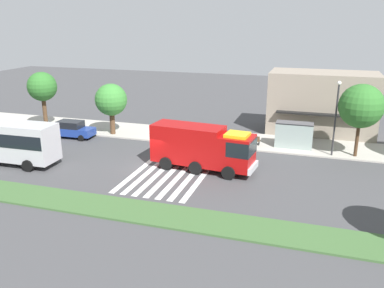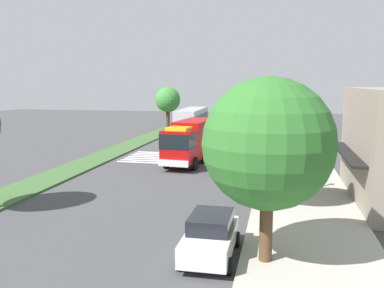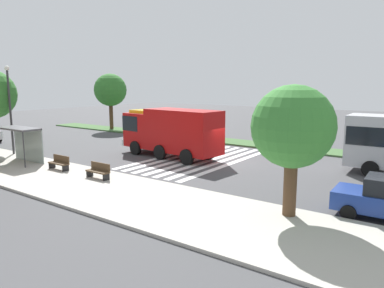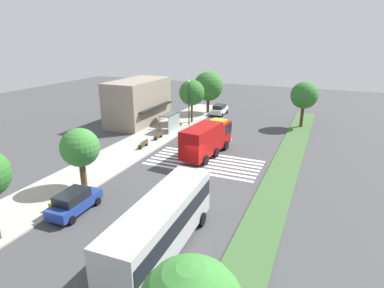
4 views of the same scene
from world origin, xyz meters
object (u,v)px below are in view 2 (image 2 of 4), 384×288
bus_stop_shelter (284,159)px  street_lamp (266,132)px  bench_west_of_shelter (282,158)px  sidewalk_tree_far_west (278,100)px  parked_car_west (258,133)px  fire_hydrant (273,136)px  bench_near_shelter (282,167)px  sidewalk_tree_center (272,125)px  sidewalk_tree_west (277,111)px  transit_bus (192,121)px  parked_car_mid (210,236)px  sidewalk_tree_east (268,144)px  median_tree_far_west (168,100)px  fire_truck (190,140)px

bus_stop_shelter → street_lamp: 4.31m
bench_west_of_shelter → sidewalk_tree_far_west: bearing=-178.1°
parked_car_west → street_lamp: street_lamp is taller
parked_car_west → fire_hydrant: (-0.79, 1.70, -0.42)m
bus_stop_shelter → bench_near_shelter: 4.20m
sidewalk_tree_center → sidewalk_tree_west: bearing=-180.0°
parked_car_west → transit_bus: size_ratio=0.43×
parked_car_west → parked_car_mid: (35.09, 0.00, -0.02)m
sidewalk_tree_east → sidewalk_tree_center: bearing=180.0°
transit_bus → parked_car_mid: bearing=-168.3°
sidewalk_tree_west → sidewalk_tree_far_west: bearing=180.0°
parked_car_mid → bus_stop_shelter: bus_stop_shelter is taller
sidewalk_tree_east → median_tree_far_west: 47.17m
bus_stop_shelter → parked_car_mid: bearing=-13.0°
fire_truck → bus_stop_shelter: fire_truck is taller
bus_stop_shelter → fire_hydrant: (-23.37, -1.19, -1.40)m
bench_near_shelter → sidewalk_tree_east: 17.21m
street_lamp → bus_stop_shelter: bearing=162.8°
street_lamp → median_tree_far_west: (-35.23, -15.55, 0.35)m
bench_near_shelter → fire_hydrant: bearing=-176.6°
parked_car_mid → fire_hydrant: (-35.88, 1.70, -0.40)m
bench_near_shelter → sidewalk_tree_far_west: sidewalk_tree_far_west is taller
bench_west_of_shelter → sidewalk_tree_east: sidewalk_tree_east is taller
parked_car_west → bench_near_shelter: 18.81m
parked_car_mid → sidewalk_tree_center: 8.24m
bench_near_shelter → median_tree_far_west: size_ratio=0.26×
transit_bus → bench_west_of_shelter: (16.43, 11.41, -1.57)m
bench_west_of_shelter → sidewalk_tree_west: 11.68m
sidewalk_tree_center → fire_hydrant: bearing=-179.0°
bench_west_of_shelter → sidewalk_tree_center: sidewalk_tree_center is taller
bench_near_shelter → bus_stop_shelter: bearing=0.5°
sidewalk_tree_far_west → median_tree_far_west: 16.51m
parked_car_mid → sidewalk_tree_center: size_ratio=0.64×
bus_stop_shelter → sidewalk_tree_east: size_ratio=0.49×
sidewalk_tree_west → bench_west_of_shelter: bearing=3.4°
median_tree_far_west → sidewalk_tree_far_west: bearing=75.2°
parked_car_mid → sidewalk_tree_far_west: (-39.98, 2.20, 3.89)m
transit_bus → median_tree_far_west: bearing=33.3°
parked_car_west → sidewalk_tree_far_west: sidewalk_tree_far_west is taller
sidewalk_tree_far_west → sidewalk_tree_west: 8.55m
sidewalk_tree_west → sidewalk_tree_east: 31.68m
bench_near_shelter → sidewalk_tree_center: sidewalk_tree_center is taller
parked_car_west → median_tree_far_west: size_ratio=0.74×
fire_truck → fire_hydrant: fire_truck is taller
sidewalk_tree_east → median_tree_far_west: bearing=-160.2°
fire_truck → median_tree_far_west: median_tree_far_west is taller
parked_car_west → bench_west_of_shelter: size_ratio=2.88×
parked_car_mid → street_lamp: 9.70m
transit_bus → sidewalk_tree_west: bearing=-117.4°
sidewalk_tree_far_west → sidewalk_tree_east: bearing=-0.0°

